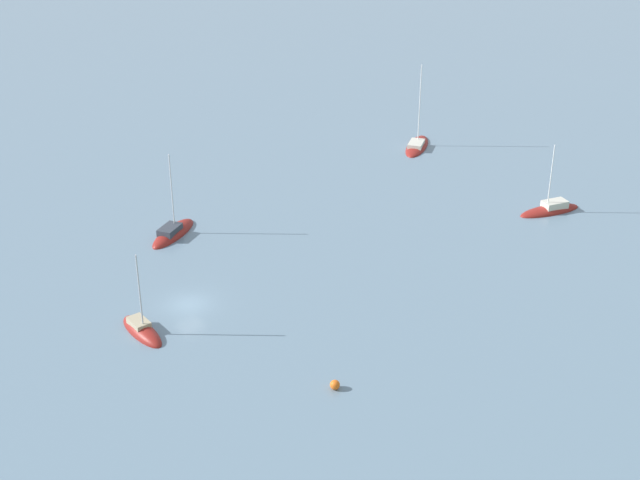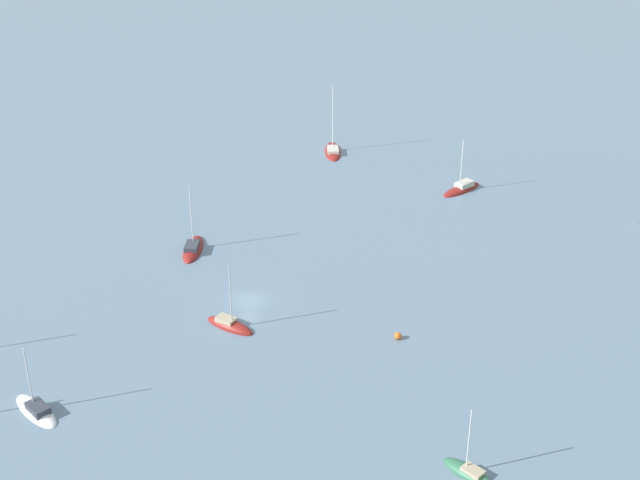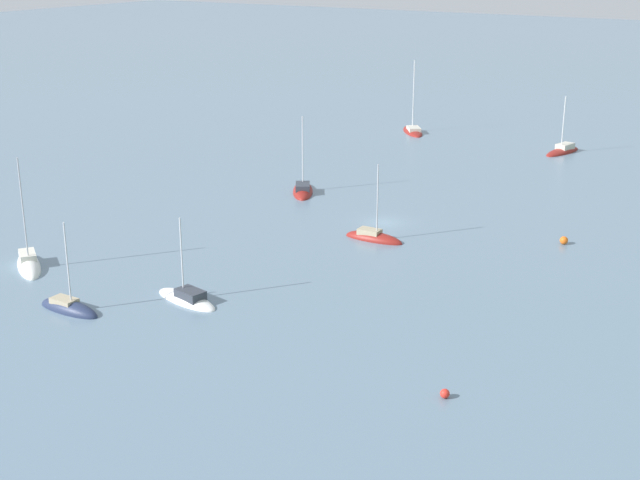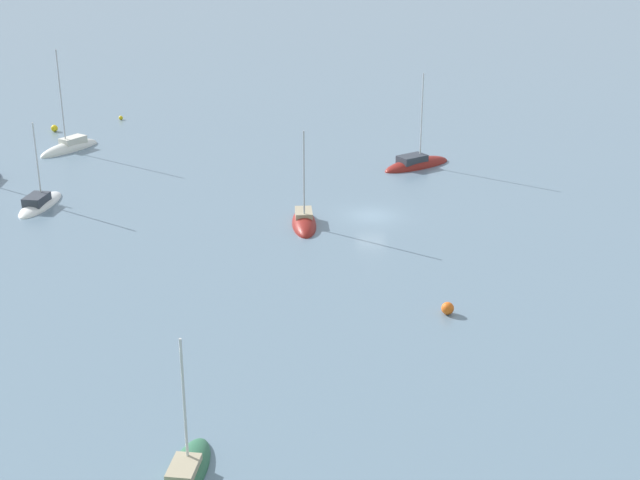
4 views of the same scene
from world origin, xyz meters
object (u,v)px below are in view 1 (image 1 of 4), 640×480
(sailboat_0, at_px, (173,234))
(mooring_buoy_2, at_px, (335,385))
(sailboat_4, at_px, (417,146))
(sailboat_5, at_px, (550,210))
(sailboat_7, at_px, (142,331))

(sailboat_0, distance_m, mooring_buoy_2, 34.31)
(sailboat_4, relative_size, sailboat_5, 1.35)
(sailboat_0, relative_size, sailboat_4, 0.84)
(sailboat_4, height_order, sailboat_7, sailboat_4)
(mooring_buoy_2, bearing_deg, sailboat_7, -62.61)
(sailboat_5, relative_size, mooring_buoy_2, 10.83)
(sailboat_5, distance_m, sailboat_7, 51.49)
(sailboat_0, relative_size, mooring_buoy_2, 12.21)
(sailboat_5, bearing_deg, mooring_buoy_2, 30.78)
(sailboat_5, xyz_separation_m, sailboat_7, (51.30, -4.39, -0.04))
(sailboat_0, bearing_deg, sailboat_7, -157.79)
(sailboat_0, height_order, mooring_buoy_2, sailboat_0)
(sailboat_0, height_order, sailboat_5, sailboat_0)
(sailboat_4, height_order, mooring_buoy_2, sailboat_4)
(sailboat_0, height_order, sailboat_4, sailboat_4)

